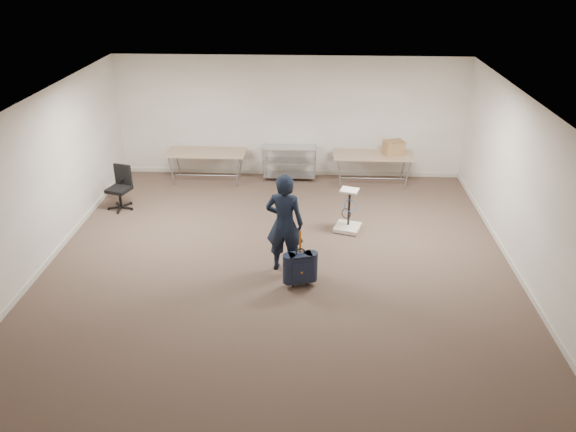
{
  "coord_description": "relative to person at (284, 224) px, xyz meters",
  "views": [
    {
      "loc": [
        0.56,
        -8.09,
        4.99
      ],
      "look_at": [
        0.15,
        0.3,
        0.92
      ],
      "focal_mm": 35.0,
      "sensor_mm": 36.0,
      "label": 1
    }
  ],
  "objects": [
    {
      "name": "office_chair",
      "position": [
        -3.54,
        2.3,
        -0.59
      ],
      "size": [
        0.55,
        0.55,
        0.91
      ],
      "color": "black",
      "rests_on": "ground"
    },
    {
      "name": "person",
      "position": [
        0.0,
        0.0,
        0.0
      ],
      "size": [
        0.69,
        0.51,
        1.73
      ],
      "primitive_type": "imported",
      "rotation": [
        0.0,
        0.0,
        2.98
      ],
      "color": "black",
      "rests_on": "ground"
    },
    {
      "name": "suitcase",
      "position": [
        0.28,
        -0.51,
        -0.53
      ],
      "size": [
        0.41,
        0.3,
        0.99
      ],
      "color": "black",
      "rests_on": "ground"
    },
    {
      "name": "wire_shelf",
      "position": [
        -0.1,
        4.08,
        -0.43
      ],
      "size": [
        1.22,
        0.47,
        0.8
      ],
      "color": "#BABCC1",
      "rests_on": "ground"
    },
    {
      "name": "folding_table_left",
      "position": [
        -2.0,
        3.83,
        -0.19
      ],
      "size": [
        1.8,
        0.75,
        0.73
      ],
      "color": "#9D8060",
      "rests_on": "ground"
    },
    {
      "name": "ground",
      "position": [
        -0.1,
        -0.12,
        -0.87
      ],
      "size": [
        9.0,
        9.0,
        0.0
      ],
      "primitive_type": "plane",
      "color": "#4B392E",
      "rests_on": "ground"
    },
    {
      "name": "cardboard_box",
      "position": [
        2.24,
        3.87,
        0.02
      ],
      "size": [
        0.5,
        0.43,
        0.32
      ],
      "primitive_type": "cube",
      "rotation": [
        0.0,
        0.0,
        0.31
      ],
      "color": "#966446",
      "rests_on": "folding_table_right"
    },
    {
      "name": "equipment_cart",
      "position": [
        1.14,
        1.51,
        -0.64
      ],
      "size": [
        0.58,
        0.58,
        0.85
      ],
      "color": "beige",
      "rests_on": "ground"
    },
    {
      "name": "folding_table_right",
      "position": [
        1.8,
        3.83,
        -0.19
      ],
      "size": [
        1.8,
        0.75,
        0.73
      ],
      "color": "#9D8060",
      "rests_on": "ground"
    },
    {
      "name": "room_shell",
      "position": [
        -0.1,
        1.27,
        -0.82
      ],
      "size": [
        8.0,
        9.0,
        9.0
      ],
      "color": "beige",
      "rests_on": "ground"
    }
  ]
}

